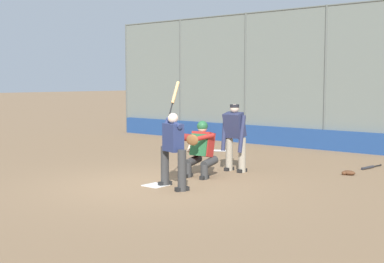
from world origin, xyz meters
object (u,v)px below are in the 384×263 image
object	(u,v)px
equipment_bag_dugout_side	(186,137)
baseball_loose	(180,159)
batter_at_plate	(173,147)
catcher_behind_plate	(201,148)
fielding_glove_on_dirt	(348,173)
spare_bat_near_backstop	(369,167)
spare_bat_by_padding	(218,151)
umpire_home	(235,136)

from	to	relation	value
equipment_bag_dugout_side	baseball_loose	bearing A→B (deg)	128.68
batter_at_plate	catcher_behind_plate	bearing A→B (deg)	-57.08
baseball_loose	catcher_behind_plate	bearing A→B (deg)	141.64
fielding_glove_on_dirt	baseball_loose	size ratio (longest dim) A/B	3.98
catcher_behind_plate	baseball_loose	world-z (taller)	catcher_behind_plate
catcher_behind_plate	equipment_bag_dugout_side	distance (m)	7.30
fielding_glove_on_dirt	spare_bat_near_backstop	bearing A→B (deg)	-91.04
spare_bat_by_padding	equipment_bag_dugout_side	distance (m)	3.20
catcher_behind_plate	equipment_bag_dugout_side	xyz separation A→B (m)	(4.98, -5.31, -0.53)
fielding_glove_on_dirt	equipment_bag_dugout_side	xyz separation A→B (m)	(7.41, -2.95, 0.07)
batter_at_plate	fielding_glove_on_dirt	world-z (taller)	batter_at_plate
spare_bat_near_backstop	equipment_bag_dugout_side	distance (m)	7.64
fielding_glove_on_dirt	baseball_loose	xyz separation A→B (m)	(4.42, 0.78, -0.02)
spare_bat_near_backstop	spare_bat_by_padding	bearing A→B (deg)	-83.01
umpire_home	fielding_glove_on_dirt	size ratio (longest dim) A/B	5.43
umpire_home	equipment_bag_dugout_side	xyz separation A→B (m)	(5.15, -4.24, -0.73)
fielding_glove_on_dirt	baseball_loose	world-z (taller)	fielding_glove_on_dirt
baseball_loose	fielding_glove_on_dirt	bearing A→B (deg)	-169.94
spare_bat_by_padding	catcher_behind_plate	bearing A→B (deg)	-88.13
catcher_behind_plate	equipment_bag_dugout_side	bearing A→B (deg)	-53.22
baseball_loose	equipment_bag_dugout_side	distance (m)	4.79
spare_bat_near_backstop	baseball_loose	size ratio (longest dim) A/B	12.16
catcher_behind_plate	fielding_glove_on_dirt	world-z (taller)	catcher_behind_plate
spare_bat_near_backstop	fielding_glove_on_dirt	xyz separation A→B (m)	(0.02, 1.17, 0.02)
spare_bat_near_backstop	baseball_loose	xyz separation A→B (m)	(4.44, 1.95, 0.00)
catcher_behind_plate	fielding_glove_on_dirt	bearing A→B (deg)	-142.23
catcher_behind_plate	baseball_loose	distance (m)	2.61
baseball_loose	equipment_bag_dugout_side	world-z (taller)	equipment_bag_dugout_side
batter_at_plate	catcher_behind_plate	xyz separation A→B (m)	(0.36, -1.31, -0.17)
catcher_behind_plate	baseball_loose	bearing A→B (deg)	-44.74
batter_at_plate	spare_bat_by_padding	distance (m)	5.64
baseball_loose	equipment_bag_dugout_side	size ratio (longest dim) A/B	0.06
batter_at_plate	spare_bat_by_padding	bearing A→B (deg)	-44.29
umpire_home	baseball_loose	distance (m)	2.36
batter_at_plate	fielding_glove_on_dirt	distance (m)	4.28
spare_bat_near_backstop	spare_bat_by_padding	xyz separation A→B (m)	(4.72, -0.09, -0.00)
umpire_home	baseball_loose	bearing A→B (deg)	-12.98
baseball_loose	umpire_home	bearing A→B (deg)	166.77
spare_bat_by_padding	baseball_loose	distance (m)	2.07
umpire_home	spare_bat_near_backstop	distance (m)	3.46
umpire_home	equipment_bag_dugout_side	distance (m)	6.71
spare_bat_near_backstop	batter_at_plate	bearing A→B (deg)	-15.29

